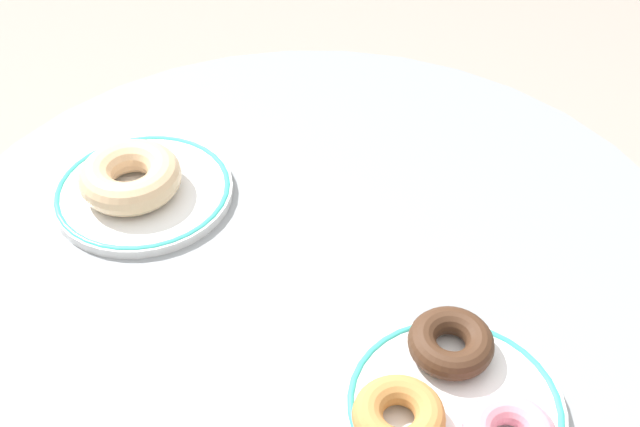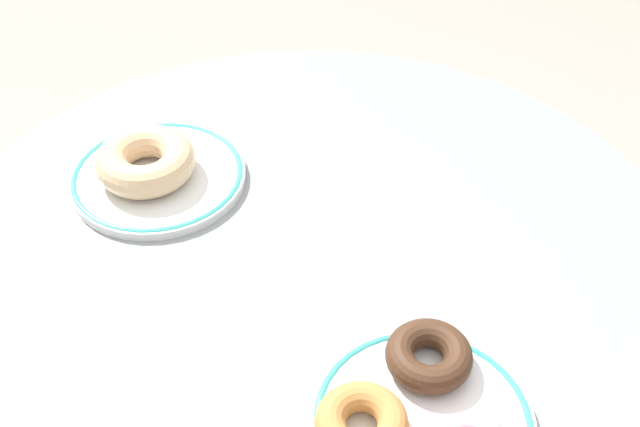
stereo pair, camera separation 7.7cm
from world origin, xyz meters
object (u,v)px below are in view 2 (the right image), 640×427
(plate_left, at_px, (158,176))
(plate_right, at_px, (423,421))
(cafe_table, at_px, (311,406))
(donut_glazed, at_px, (145,161))
(donut_old_fashioned, at_px, (361,423))
(donut_chocolate, at_px, (429,356))

(plate_left, bearing_deg, plate_right, -2.34)
(cafe_table, distance_m, donut_glazed, 0.35)
(cafe_table, xyz_separation_m, donut_old_fashioned, (0.18, -0.10, 0.28))
(plate_right, distance_m, donut_old_fashioned, 0.06)
(donut_glazed, xyz_separation_m, donut_chocolate, (0.38, 0.03, -0.01))
(plate_left, height_order, donut_glazed, donut_glazed)
(plate_right, distance_m, donut_glazed, 0.41)
(donut_chocolate, bearing_deg, donut_old_fashioned, -84.78)
(cafe_table, relative_size, donut_chocolate, 10.62)
(donut_chocolate, bearing_deg, plate_left, -176.17)
(cafe_table, bearing_deg, donut_old_fashioned, -30.37)
(plate_right, bearing_deg, plate_left, 177.66)
(donut_chocolate, xyz_separation_m, donut_old_fashioned, (0.01, -0.09, 0.00))
(cafe_table, distance_m, donut_chocolate, 0.32)
(donut_glazed, distance_m, donut_old_fashioned, 0.39)
(plate_left, relative_size, plate_right, 1.05)
(plate_left, distance_m, donut_old_fashioned, 0.38)
(cafe_table, bearing_deg, donut_glazed, -166.41)
(plate_left, height_order, plate_right, same)
(cafe_table, relative_size, donut_glazed, 7.35)
(plate_right, relative_size, donut_old_fashioned, 2.45)
(plate_left, height_order, donut_old_fashioned, donut_old_fashioned)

